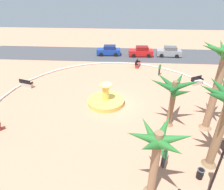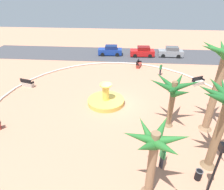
# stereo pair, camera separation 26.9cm
# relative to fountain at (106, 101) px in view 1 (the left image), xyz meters

# --- Properties ---
(ground_plane) EXTENTS (80.00, 80.00, 0.00)m
(ground_plane) POSITION_rel_fountain_xyz_m (0.88, -0.05, -0.31)
(ground_plane) COLOR tan
(plaza_curb) EXTENTS (24.11, 24.11, 0.20)m
(plaza_curb) POSITION_rel_fountain_xyz_m (0.88, -0.05, -0.21)
(plaza_curb) COLOR silver
(plaza_curb) RESTS_ON ground
(street_asphalt) EXTENTS (48.00, 8.00, 0.03)m
(street_asphalt) POSITION_rel_fountain_xyz_m (0.88, 16.40, -0.29)
(street_asphalt) COLOR #424247
(street_asphalt) RESTS_ON ground
(fountain) EXTENTS (3.69, 3.69, 2.14)m
(fountain) POSITION_rel_fountain_xyz_m (0.00, 0.00, 0.00)
(fountain) COLOR gold
(fountain) RESTS_ON ground
(palm_tree_near_fountain) EXTENTS (4.08, 3.84, 4.37)m
(palm_tree_near_fountain) POSITION_rel_fountain_xyz_m (5.68, -3.09, 2.94)
(palm_tree_near_fountain) COLOR brown
(palm_tree_near_fountain) RESTS_ON ground
(palm_tree_mid_plaza) EXTENTS (3.61, 3.62, 7.23)m
(palm_tree_mid_plaza) POSITION_rel_fountain_xyz_m (8.70, -3.35, 4.89)
(palm_tree_mid_plaza) COLOR #8E6B4C
(palm_tree_mid_plaza) RESTS_ON ground
(palm_tree_far_side) EXTENTS (3.31, 3.12, 4.67)m
(palm_tree_far_side) POSITION_rel_fountain_xyz_m (3.53, -9.61, 3.07)
(palm_tree_far_side) COLOR #8E6B4C
(palm_tree_far_side) RESTS_ON ground
(bench_east) EXTENTS (1.68, 0.93, 1.00)m
(bench_east) POSITION_rel_fountain_xyz_m (-9.68, 3.00, 0.04)
(bench_east) COLOR beige
(bench_east) RESTS_ON ground
(bench_southeast) EXTENTS (0.89, 1.67, 1.00)m
(bench_southeast) POSITION_rel_fountain_xyz_m (3.61, 10.56, 0.04)
(bench_southeast) COLOR #B73D33
(bench_southeast) RESTS_ON ground
(bench_southwest) EXTENTS (1.65, 1.20, 1.00)m
(bench_southwest) POSITION_rel_fountain_xyz_m (10.49, 5.13, 0.04)
(bench_southwest) COLOR beige
(bench_southwest) RESTS_ON ground
(lamppost) EXTENTS (0.32, 0.32, 4.14)m
(lamppost) POSITION_rel_fountain_xyz_m (6.75, -9.59, 2.11)
(lamppost) COLOR black
(lamppost) RESTS_ON ground
(trash_bin) EXTENTS (0.46, 0.46, 0.73)m
(trash_bin) POSITION_rel_fountain_xyz_m (6.65, -8.41, 0.08)
(trash_bin) COLOR black
(trash_bin) RESTS_ON ground
(person_cyclist_helmet) EXTENTS (0.34, 0.47, 1.69)m
(person_cyclist_helmet) POSITION_rel_fountain_xyz_m (4.50, -7.68, 0.64)
(person_cyclist_helmet) COLOR #33333D
(person_cyclist_helmet) RESTS_ON ground
(person_cyclist_photo) EXTENTS (0.37, 0.43, 1.69)m
(person_cyclist_photo) POSITION_rel_fountain_xyz_m (6.36, 7.68, 0.64)
(person_cyclist_photo) COLOR #33333D
(person_cyclist_photo) RESTS_ON ground
(parked_car_leftmost) EXTENTS (4.07, 2.06, 1.67)m
(parked_car_leftmost) POSITION_rel_fountain_xyz_m (-1.08, 15.94, 0.47)
(parked_car_leftmost) COLOR navy
(parked_car_leftmost) RESTS_ON ground
(parked_car_second) EXTENTS (4.08, 2.07, 1.67)m
(parked_car_second) POSITION_rel_fountain_xyz_m (4.37, 15.72, 0.47)
(parked_car_second) COLOR red
(parked_car_second) RESTS_ON ground
(parked_car_third) EXTENTS (4.06, 2.04, 1.67)m
(parked_car_third) POSITION_rel_fountain_xyz_m (9.10, 15.98, 0.47)
(parked_car_third) COLOR gray
(parked_car_third) RESTS_ON ground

